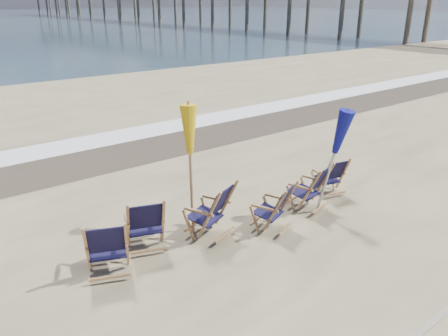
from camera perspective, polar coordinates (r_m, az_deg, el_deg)
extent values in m
cube|color=silver|center=(14.04, -15.44, 3.65)|extent=(200.00, 1.40, 0.01)
cube|color=#42362A|center=(12.72, -12.78, 2.11)|extent=(200.00, 2.60, 0.00)
cylinder|color=#A97B4C|center=(7.76, -4.35, -0.50)|extent=(0.06, 0.06, 2.35)
cone|color=gold|center=(7.54, -4.49, 4.45)|extent=(0.30, 0.30, 0.85)
cylinder|color=#A5A5AD|center=(8.65, 13.72, 0.59)|extent=(0.06, 0.06, 2.17)
cone|color=navy|center=(8.46, 14.07, 4.45)|extent=(0.30, 0.30, 0.85)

